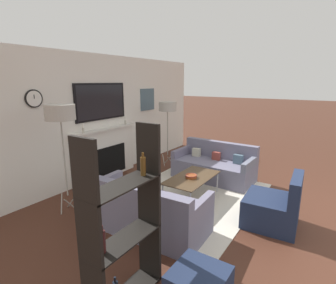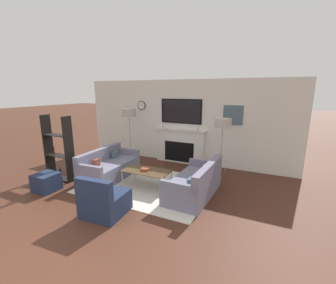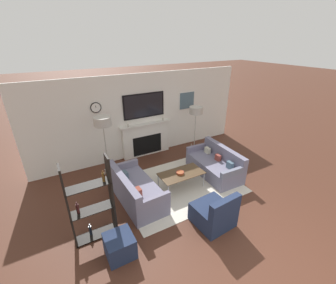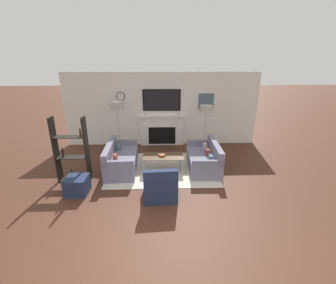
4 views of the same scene
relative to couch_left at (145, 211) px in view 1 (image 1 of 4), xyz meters
name	(u,v)px [view 1 (image 1 of 4)]	position (x,y,z in m)	size (l,w,h in m)	color
fireplace_wall	(102,124)	(1.25, 2.18, 0.93)	(7.17, 0.28, 2.70)	silver
area_rug	(186,198)	(1.24, 0.00, -0.28)	(3.10, 2.36, 0.01)	beige
couch_left	(145,211)	(0.00, 0.00, 0.00)	(0.90, 1.82, 0.79)	slate
couch_right	(214,166)	(2.49, 0.00, -0.01)	(0.90, 1.75, 0.79)	slate
armchair	(274,208)	(1.17, -1.55, -0.01)	(0.80, 0.80, 0.83)	#1E2A46
coffee_table	(192,178)	(1.26, -0.10, 0.13)	(1.17, 0.62, 0.44)	#4C3823
decorative_bowl	(191,176)	(1.22, -0.10, 0.18)	(0.21, 0.21, 0.06)	#94431E
floor_lamp_left	(60,114)	(-0.27, 1.42, 1.36)	(0.46, 0.46, 1.80)	#9E998E
floor_lamp_right	(168,107)	(2.75, 1.42, 1.21)	(0.45, 0.45, 1.64)	#9E998E
shelf_unit	(123,226)	(-1.12, -0.64, 0.52)	(0.83, 0.28, 1.74)	black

